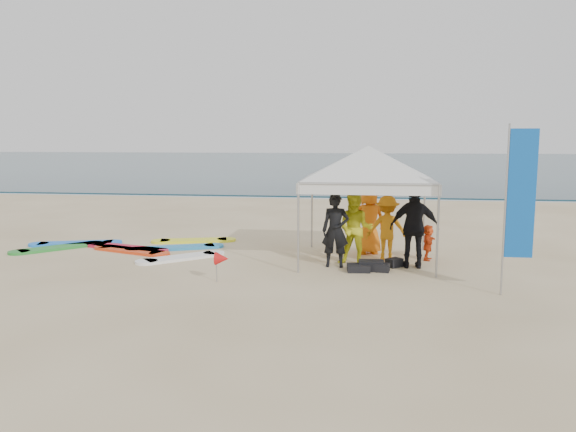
{
  "coord_description": "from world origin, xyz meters",
  "views": [
    {
      "loc": [
        2.87,
        -10.04,
        2.97
      ],
      "look_at": [
        1.07,
        2.6,
        1.2
      ],
      "focal_mm": 35.0,
      "sensor_mm": 36.0,
      "label": 1
    }
  ],
  "objects_px": {
    "canopy_tent": "(368,146)",
    "person_black_b": "(414,227)",
    "person_black_a": "(335,230)",
    "person_yellow": "(355,229)",
    "feather_flag": "(519,196)",
    "surfboard_spread": "(134,248)",
    "person_orange_a": "(387,228)",
    "person_orange_b": "(369,220)",
    "person_seated": "(428,242)",
    "marker_pennant": "(222,259)"
  },
  "relations": [
    {
      "from": "person_yellow",
      "to": "person_orange_a",
      "type": "xyz_separation_m",
      "value": [
        0.75,
        0.67,
        -0.07
      ]
    },
    {
      "from": "canopy_tent",
      "to": "person_black_b",
      "type": "bearing_deg",
      "value": -30.92
    },
    {
      "from": "person_yellow",
      "to": "marker_pennant",
      "type": "distance_m",
      "value": 3.38
    },
    {
      "from": "person_orange_b",
      "to": "person_black_b",
      "type": "bearing_deg",
      "value": 106.23
    },
    {
      "from": "person_black_a",
      "to": "marker_pennant",
      "type": "relative_size",
      "value": 2.69
    },
    {
      "from": "person_seated",
      "to": "marker_pennant",
      "type": "xyz_separation_m",
      "value": [
        -4.46,
        -2.8,
        0.06
      ]
    },
    {
      "from": "person_black_a",
      "to": "person_seated",
      "type": "height_order",
      "value": "person_black_a"
    },
    {
      "from": "person_orange_b",
      "to": "feather_flag",
      "type": "height_order",
      "value": "feather_flag"
    },
    {
      "from": "person_orange_b",
      "to": "person_seated",
      "type": "xyz_separation_m",
      "value": [
        1.45,
        -0.56,
        -0.44
      ]
    },
    {
      "from": "person_yellow",
      "to": "surfboard_spread",
      "type": "height_order",
      "value": "person_yellow"
    },
    {
      "from": "person_orange_a",
      "to": "surfboard_spread",
      "type": "xyz_separation_m",
      "value": [
        -6.74,
        0.42,
        -0.76
      ]
    },
    {
      "from": "person_black_b",
      "to": "marker_pennant",
      "type": "bearing_deg",
      "value": 25.32
    },
    {
      "from": "person_yellow",
      "to": "canopy_tent",
      "type": "distance_m",
      "value": 2.02
    },
    {
      "from": "person_yellow",
      "to": "person_orange_b",
      "type": "bearing_deg",
      "value": 85.87
    },
    {
      "from": "canopy_tent",
      "to": "surfboard_spread",
      "type": "xyz_separation_m",
      "value": [
        -6.25,
        0.56,
        -2.75
      ]
    },
    {
      "from": "person_orange_a",
      "to": "canopy_tent",
      "type": "height_order",
      "value": "canopy_tent"
    },
    {
      "from": "feather_flag",
      "to": "marker_pennant",
      "type": "xyz_separation_m",
      "value": [
        -5.77,
        0.19,
        -1.41
      ]
    },
    {
      "from": "feather_flag",
      "to": "person_black_a",
      "type": "bearing_deg",
      "value": 151.19
    },
    {
      "from": "canopy_tent",
      "to": "marker_pennant",
      "type": "relative_size",
      "value": 6.65
    },
    {
      "from": "feather_flag",
      "to": "marker_pennant",
      "type": "height_order",
      "value": "feather_flag"
    },
    {
      "from": "person_orange_b",
      "to": "person_seated",
      "type": "height_order",
      "value": "person_orange_b"
    },
    {
      "from": "person_yellow",
      "to": "person_orange_a",
      "type": "relative_size",
      "value": 1.08
    },
    {
      "from": "canopy_tent",
      "to": "marker_pennant",
      "type": "xyz_separation_m",
      "value": [
        -2.96,
        -2.54,
        -2.29
      ]
    },
    {
      "from": "marker_pennant",
      "to": "person_orange_a",
      "type": "bearing_deg",
      "value": 37.85
    },
    {
      "from": "person_orange_a",
      "to": "person_seated",
      "type": "bearing_deg",
      "value": -173.87
    },
    {
      "from": "person_orange_b",
      "to": "canopy_tent",
      "type": "distance_m",
      "value": 2.08
    },
    {
      "from": "canopy_tent",
      "to": "feather_flag",
      "type": "xyz_separation_m",
      "value": [
        2.8,
        -2.73,
        -0.88
      ]
    },
    {
      "from": "person_orange_a",
      "to": "surfboard_spread",
      "type": "bearing_deg",
      "value": -4.36
    },
    {
      "from": "person_yellow",
      "to": "feather_flag",
      "type": "xyz_separation_m",
      "value": [
        3.07,
        -2.2,
        1.05
      ]
    },
    {
      "from": "person_black_b",
      "to": "canopy_tent",
      "type": "relative_size",
      "value": 0.45
    },
    {
      "from": "person_black_a",
      "to": "marker_pennant",
      "type": "bearing_deg",
      "value": -141.89
    },
    {
      "from": "person_black_a",
      "to": "person_orange_a",
      "type": "distance_m",
      "value": 1.53
    },
    {
      "from": "person_black_a",
      "to": "person_yellow",
      "type": "distance_m",
      "value": 0.52
    },
    {
      "from": "person_yellow",
      "to": "surfboard_spread",
      "type": "bearing_deg",
      "value": 178.29
    },
    {
      "from": "person_yellow",
      "to": "canopy_tent",
      "type": "bearing_deg",
      "value": 72.23
    },
    {
      "from": "person_seated",
      "to": "marker_pennant",
      "type": "bearing_deg",
      "value": 134.96
    },
    {
      "from": "person_orange_b",
      "to": "person_yellow",
      "type": "bearing_deg",
      "value": 58.25
    },
    {
      "from": "person_orange_a",
      "to": "marker_pennant",
      "type": "distance_m",
      "value": 4.38
    },
    {
      "from": "canopy_tent",
      "to": "person_orange_a",
      "type": "bearing_deg",
      "value": 16.11
    },
    {
      "from": "person_black_a",
      "to": "feather_flag",
      "type": "xyz_separation_m",
      "value": [
        3.52,
        -1.94,
        1.05
      ]
    },
    {
      "from": "person_orange_a",
      "to": "person_seated",
      "type": "relative_size",
      "value": 1.81
    },
    {
      "from": "person_black_a",
      "to": "feather_flag",
      "type": "relative_size",
      "value": 0.53
    },
    {
      "from": "person_yellow",
      "to": "surfboard_spread",
      "type": "relative_size",
      "value": 0.32
    },
    {
      "from": "feather_flag",
      "to": "person_yellow",
      "type": "bearing_deg",
      "value": 144.43
    },
    {
      "from": "person_orange_b",
      "to": "surfboard_spread",
      "type": "height_order",
      "value": "person_orange_b"
    },
    {
      "from": "person_orange_a",
      "to": "surfboard_spread",
      "type": "height_order",
      "value": "person_orange_a"
    },
    {
      "from": "canopy_tent",
      "to": "marker_pennant",
      "type": "distance_m",
      "value": 4.53
    },
    {
      "from": "person_black_b",
      "to": "feather_flag",
      "type": "height_order",
      "value": "feather_flag"
    },
    {
      "from": "person_orange_a",
      "to": "person_orange_b",
      "type": "relative_size",
      "value": 0.91
    },
    {
      "from": "person_black_b",
      "to": "feather_flag",
      "type": "xyz_separation_m",
      "value": [
        1.72,
        -2.08,
        0.96
      ]
    }
  ]
}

